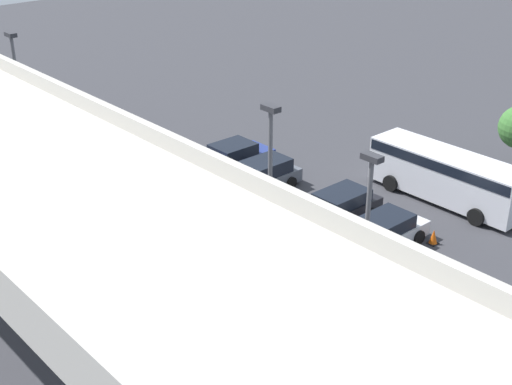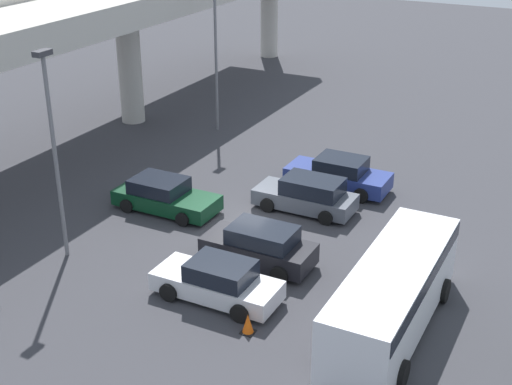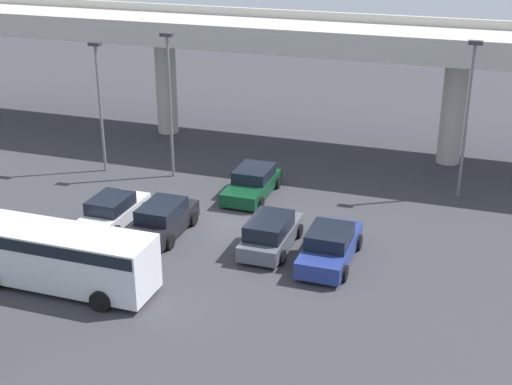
{
  "view_description": "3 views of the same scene",
  "coord_description": "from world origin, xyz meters",
  "px_view_note": "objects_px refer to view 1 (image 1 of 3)",
  "views": [
    {
      "loc": [
        -22.35,
        20.76,
        15.89
      ],
      "look_at": [
        -1.0,
        1.82,
        2.26
      ],
      "focal_mm": 50.0,
      "sensor_mm": 36.0,
      "label": 1
    },
    {
      "loc": [
        -23.87,
        -12.84,
        13.86
      ],
      "look_at": [
        0.25,
        -0.43,
        1.55
      ],
      "focal_mm": 50.0,
      "sensor_mm": 36.0,
      "label": 2
    },
    {
      "loc": [
        11.39,
        -29.42,
        14.81
      ],
      "look_at": [
        0.91,
        1.23,
        1.32
      ],
      "focal_mm": 50.0,
      "sensor_mm": 36.0,
      "label": 3
    }
  ],
  "objects_px": {
    "traffic_cone": "(433,237)",
    "parked_car_3": "(261,176)",
    "parked_car_0": "(384,233)",
    "lamp_post_mid_lot": "(21,103)",
    "parked_car_1": "(339,208)",
    "shuttle_bus": "(447,173)",
    "parked_car_4": "(232,159)",
    "lamp_post_by_overpass": "(366,241)",
    "parked_car_2": "(209,232)",
    "lamp_post_near_aisle": "(270,195)"
  },
  "relations": [
    {
      "from": "parked_car_4",
      "to": "lamp_post_by_overpass",
      "type": "height_order",
      "value": "lamp_post_by_overpass"
    },
    {
      "from": "shuttle_bus",
      "to": "traffic_cone",
      "type": "height_order",
      "value": "shuttle_bus"
    },
    {
      "from": "parked_car_2",
      "to": "lamp_post_by_overpass",
      "type": "height_order",
      "value": "lamp_post_by_overpass"
    },
    {
      "from": "parked_car_0",
      "to": "parked_car_3",
      "type": "height_order",
      "value": "parked_car_3"
    },
    {
      "from": "lamp_post_near_aisle",
      "to": "traffic_cone",
      "type": "bearing_deg",
      "value": -98.69
    },
    {
      "from": "parked_car_4",
      "to": "lamp_post_by_overpass",
      "type": "distance_m",
      "value": 16.84
    },
    {
      "from": "parked_car_2",
      "to": "traffic_cone",
      "type": "relative_size",
      "value": 6.72
    },
    {
      "from": "parked_car_1",
      "to": "shuttle_bus",
      "type": "relative_size",
      "value": 0.53
    },
    {
      "from": "parked_car_0",
      "to": "parked_car_3",
      "type": "relative_size",
      "value": 1.02
    },
    {
      "from": "traffic_cone",
      "to": "parked_car_3",
      "type": "bearing_deg",
      "value": 11.84
    },
    {
      "from": "parked_car_0",
      "to": "parked_car_4",
      "type": "bearing_deg",
      "value": -91.62
    },
    {
      "from": "parked_car_1",
      "to": "traffic_cone",
      "type": "xyz_separation_m",
      "value": [
        -4.16,
        -1.69,
        -0.45
      ]
    },
    {
      "from": "parked_car_0",
      "to": "traffic_cone",
      "type": "distance_m",
      "value": 2.35
    },
    {
      "from": "parked_car_2",
      "to": "parked_car_4",
      "type": "xyz_separation_m",
      "value": [
        5.67,
        -6.04,
        0.06
      ]
    },
    {
      "from": "parked_car_2",
      "to": "shuttle_bus",
      "type": "bearing_deg",
      "value": -19.97
    },
    {
      "from": "parked_car_3",
      "to": "parked_car_4",
      "type": "xyz_separation_m",
      "value": [
        2.84,
        -0.38,
        -0.01
      ]
    },
    {
      "from": "parked_car_3",
      "to": "parked_car_2",
      "type": "bearing_deg",
      "value": 26.58
    },
    {
      "from": "parked_car_2",
      "to": "lamp_post_mid_lot",
      "type": "distance_m",
      "value": 11.74
    },
    {
      "from": "lamp_post_near_aisle",
      "to": "traffic_cone",
      "type": "distance_m",
      "value": 9.92
    },
    {
      "from": "parked_car_0",
      "to": "lamp_post_mid_lot",
      "type": "xyz_separation_m",
      "value": [
        15.66,
        9.08,
        4.14
      ]
    },
    {
      "from": "parked_car_3",
      "to": "shuttle_bus",
      "type": "height_order",
      "value": "shuttle_bus"
    },
    {
      "from": "parked_car_4",
      "to": "traffic_cone",
      "type": "height_order",
      "value": "parked_car_4"
    },
    {
      "from": "traffic_cone",
      "to": "lamp_post_near_aisle",
      "type": "bearing_deg",
      "value": 81.31
    },
    {
      "from": "parked_car_2",
      "to": "parked_car_3",
      "type": "height_order",
      "value": "parked_car_3"
    },
    {
      "from": "parked_car_1",
      "to": "traffic_cone",
      "type": "height_order",
      "value": "parked_car_1"
    },
    {
      "from": "parked_car_4",
      "to": "lamp_post_near_aisle",
      "type": "distance_m",
      "value": 13.64
    },
    {
      "from": "lamp_post_mid_lot",
      "to": "lamp_post_near_aisle",
      "type": "bearing_deg",
      "value": -172.01
    },
    {
      "from": "parked_car_3",
      "to": "parked_car_4",
      "type": "height_order",
      "value": "parked_car_4"
    },
    {
      "from": "parked_car_2",
      "to": "shuttle_bus",
      "type": "xyz_separation_m",
      "value": [
        -4.26,
        -11.74,
        0.83
      ]
    },
    {
      "from": "shuttle_bus",
      "to": "lamp_post_by_overpass",
      "type": "distance_m",
      "value": 13.71
    },
    {
      "from": "parked_car_0",
      "to": "shuttle_bus",
      "type": "height_order",
      "value": "shuttle_bus"
    },
    {
      "from": "shuttle_bus",
      "to": "lamp_post_by_overpass",
      "type": "xyz_separation_m",
      "value": [
        -5.06,
        12.41,
        2.91
      ]
    },
    {
      "from": "parked_car_4",
      "to": "shuttle_bus",
      "type": "height_order",
      "value": "shuttle_bus"
    },
    {
      "from": "parked_car_0",
      "to": "shuttle_bus",
      "type": "bearing_deg",
      "value": -171.12
    },
    {
      "from": "shuttle_bus",
      "to": "parked_car_4",
      "type": "bearing_deg",
      "value": -150.2
    },
    {
      "from": "lamp_post_by_overpass",
      "to": "traffic_cone",
      "type": "bearing_deg",
      "value": -71.47
    },
    {
      "from": "parked_car_0",
      "to": "shuttle_bus",
      "type": "distance_m",
      "value": 6.13
    },
    {
      "from": "parked_car_1",
      "to": "lamp_post_by_overpass",
      "type": "distance_m",
      "value": 10.26
    },
    {
      "from": "lamp_post_mid_lot",
      "to": "parked_car_2",
      "type": "bearing_deg",
      "value": -162.28
    },
    {
      "from": "parked_car_2",
      "to": "shuttle_bus",
      "type": "height_order",
      "value": "shuttle_bus"
    },
    {
      "from": "parked_car_3",
      "to": "lamp_post_near_aisle",
      "type": "relative_size",
      "value": 0.55
    },
    {
      "from": "parked_car_3",
      "to": "traffic_cone",
      "type": "bearing_deg",
      "value": 101.84
    },
    {
      "from": "lamp_post_near_aisle",
      "to": "lamp_post_mid_lot",
      "type": "bearing_deg",
      "value": 7.99
    },
    {
      "from": "parked_car_4",
      "to": "parked_car_0",
      "type": "bearing_deg",
      "value": 88.38
    },
    {
      "from": "parked_car_1",
      "to": "lamp_post_mid_lot",
      "type": "xyz_separation_m",
      "value": [
        12.84,
        9.28,
        4.06
      ]
    },
    {
      "from": "parked_car_3",
      "to": "lamp_post_by_overpass",
      "type": "xyz_separation_m",
      "value": [
        -12.16,
        6.34,
        3.67
      ]
    },
    {
      "from": "parked_car_2",
      "to": "lamp_post_near_aisle",
      "type": "relative_size",
      "value": 0.58
    },
    {
      "from": "lamp_post_near_aisle",
      "to": "traffic_cone",
      "type": "height_order",
      "value": "lamp_post_near_aisle"
    },
    {
      "from": "parked_car_0",
      "to": "parked_car_3",
      "type": "bearing_deg",
      "value": -89.51
    },
    {
      "from": "lamp_post_mid_lot",
      "to": "traffic_cone",
      "type": "distance_m",
      "value": 20.73
    }
  ]
}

